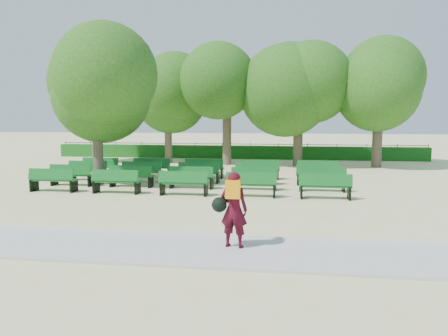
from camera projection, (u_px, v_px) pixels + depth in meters
name	position (u px, v px, depth m)	size (l,w,h in m)	color
ground	(195.00, 192.00, 17.08)	(120.00, 120.00, 0.00)	beige
paving	(126.00, 247.00, 9.80)	(30.00, 2.20, 0.06)	#B6B6B1
curb	(143.00, 233.00, 10.93)	(30.00, 0.12, 0.10)	silver
hedge	(236.00, 152.00, 30.79)	(26.00, 0.70, 0.90)	#175B19
fence	(236.00, 158.00, 31.23)	(26.00, 0.10, 1.02)	black
tree_line	(228.00, 165.00, 26.91)	(21.80, 6.80, 7.04)	#2B5F19
bench_array	(196.00, 183.00, 18.81)	(1.86, 0.61, 1.17)	#10611F
tree_among	(96.00, 88.00, 18.64)	(4.58, 4.58, 6.26)	brown
person	(233.00, 208.00, 9.63)	(0.83, 0.53, 1.70)	#410916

